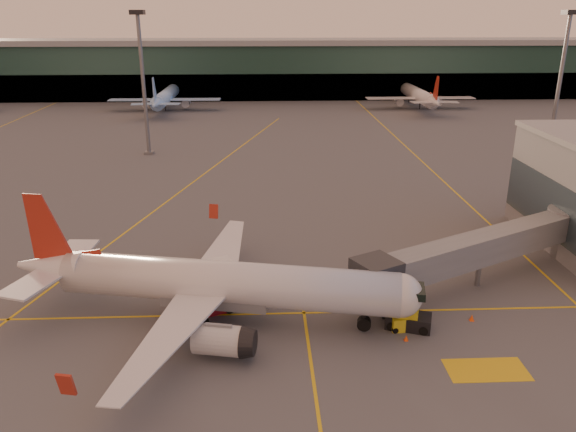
{
  "coord_description": "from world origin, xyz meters",
  "views": [
    {
      "loc": [
        1.67,
        -38.69,
        24.98
      ],
      "look_at": [
        4.08,
        16.53,
        5.0
      ],
      "focal_mm": 35.0,
      "sensor_mm": 36.0,
      "label": 1
    }
  ],
  "objects_px": {
    "gpu_cart": "(403,323)",
    "pushback_tug": "(408,319)",
    "main_airplane": "(214,284)",
    "catering_truck": "(203,286)"
  },
  "relations": [
    {
      "from": "pushback_tug",
      "to": "catering_truck",
      "type": "bearing_deg",
      "value": -172.76
    },
    {
      "from": "catering_truck",
      "to": "gpu_cart",
      "type": "bearing_deg",
      "value": -34.79
    },
    {
      "from": "gpu_cart",
      "to": "pushback_tug",
      "type": "distance_m",
      "value": 0.62
    },
    {
      "from": "gpu_cart",
      "to": "pushback_tug",
      "type": "bearing_deg",
      "value": 24.49
    },
    {
      "from": "pushback_tug",
      "to": "main_airplane",
      "type": "bearing_deg",
      "value": -168.46
    },
    {
      "from": "main_airplane",
      "to": "pushback_tug",
      "type": "distance_m",
      "value": 16.65
    },
    {
      "from": "main_airplane",
      "to": "catering_truck",
      "type": "relative_size",
      "value": 5.59
    },
    {
      "from": "main_airplane",
      "to": "gpu_cart",
      "type": "height_order",
      "value": "main_airplane"
    },
    {
      "from": "gpu_cart",
      "to": "main_airplane",
      "type": "bearing_deg",
      "value": 166.96
    },
    {
      "from": "catering_truck",
      "to": "pushback_tug",
      "type": "xyz_separation_m",
      "value": [
        17.49,
        -3.43,
        -1.77
      ]
    }
  ]
}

